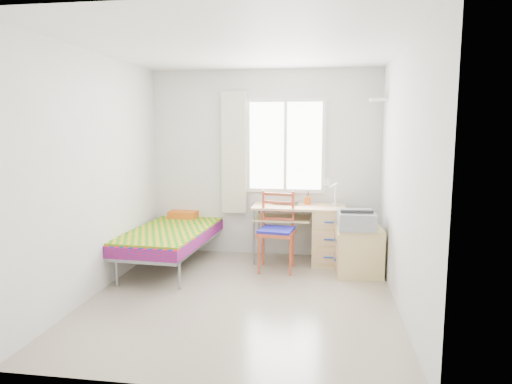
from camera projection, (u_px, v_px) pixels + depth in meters
floor at (243, 297)px, 4.88m from camera, size 3.50×3.50×0.00m
ceiling at (241, 47)px, 4.52m from camera, size 3.50×3.50×0.00m
wall_back at (264, 164)px, 6.41m from camera, size 3.20×0.00×3.20m
wall_left at (97, 174)px, 4.94m from camera, size 0.00×3.50×3.50m
wall_right at (402, 179)px, 4.47m from camera, size 0.00×3.50×3.50m
window at (285, 146)px, 6.31m from camera, size 1.10×0.04×1.30m
curtain at (234, 153)px, 6.39m from camera, size 0.35×0.05×1.70m
floating_shelf at (378, 100)px, 5.73m from camera, size 0.20×0.32×0.03m
bed at (174, 233)px, 6.05m from camera, size 1.05×2.04×0.86m
desk at (323, 232)px, 6.09m from camera, size 1.23×0.56×0.77m
chair at (277, 226)px, 5.80m from camera, size 0.48×0.48×1.00m
cabinet at (358, 251)px, 5.60m from camera, size 0.59×0.53×0.59m
printer at (356, 219)px, 5.52m from camera, size 0.45×0.52×0.21m
laptop at (285, 204)px, 6.14m from camera, size 0.37×0.26×0.03m
pen_cup at (308, 201)px, 6.19m from camera, size 0.08×0.08×0.10m
task_lamp at (331, 189)px, 5.95m from camera, size 0.22×0.31×0.38m
book at (280, 219)px, 6.12m from camera, size 0.20×0.24×0.02m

